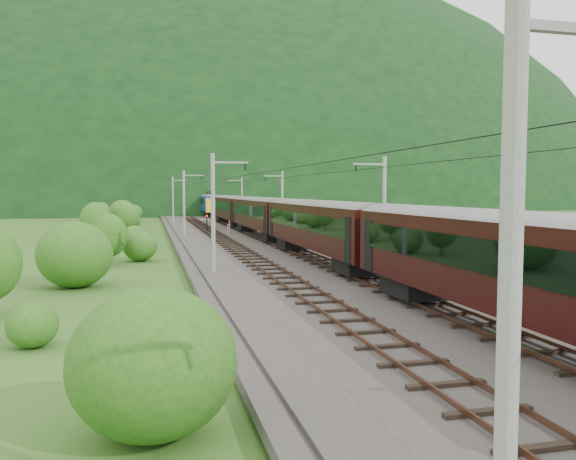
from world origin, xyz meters
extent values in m
plane|color=#2F4E18|center=(0.00, 0.00, 0.00)|extent=(600.00, 600.00, 0.00)
cube|color=#38332D|center=(0.00, 10.00, 0.15)|extent=(14.00, 220.00, 0.30)
cube|color=brown|center=(-3.12, 10.00, 0.49)|extent=(0.08, 220.00, 0.15)
cube|color=brown|center=(-1.68, 10.00, 0.49)|extent=(0.08, 220.00, 0.15)
cube|color=black|center=(-2.40, 10.00, 0.36)|extent=(2.40, 220.00, 0.12)
cube|color=brown|center=(1.68, 10.00, 0.49)|extent=(0.08, 220.00, 0.15)
cube|color=brown|center=(3.12, 10.00, 0.49)|extent=(0.08, 220.00, 0.15)
cube|color=black|center=(2.40, 10.00, 0.36)|extent=(2.40, 220.00, 0.12)
cylinder|color=gray|center=(-6.20, -32.00, 4.30)|extent=(0.28, 0.28, 8.00)
cylinder|color=gray|center=(-6.20, 0.00, 4.30)|extent=(0.28, 0.28, 8.00)
cube|color=gray|center=(-5.00, 0.00, 7.70)|extent=(2.40, 0.12, 0.12)
cylinder|color=black|center=(-4.00, 0.00, 7.40)|extent=(0.10, 0.10, 0.50)
cylinder|color=gray|center=(-6.20, 32.00, 4.30)|extent=(0.28, 0.28, 8.00)
cube|color=gray|center=(-5.00, 32.00, 7.70)|extent=(2.40, 0.12, 0.12)
cylinder|color=black|center=(-4.00, 32.00, 7.40)|extent=(0.10, 0.10, 0.50)
cylinder|color=gray|center=(-6.20, 64.00, 4.30)|extent=(0.28, 0.28, 8.00)
cube|color=gray|center=(-5.00, 64.00, 7.70)|extent=(2.40, 0.12, 0.12)
cylinder|color=black|center=(-4.00, 64.00, 7.40)|extent=(0.10, 0.10, 0.50)
cylinder|color=gray|center=(-6.20, 96.00, 4.30)|extent=(0.28, 0.28, 8.00)
cube|color=gray|center=(-5.00, 96.00, 7.70)|extent=(2.40, 0.12, 0.12)
cylinder|color=black|center=(-4.00, 96.00, 7.40)|extent=(0.10, 0.10, 0.50)
cylinder|color=gray|center=(-6.20, 128.00, 4.30)|extent=(0.28, 0.28, 8.00)
cube|color=gray|center=(-5.00, 128.00, 7.70)|extent=(2.40, 0.12, 0.12)
cylinder|color=black|center=(-4.00, 128.00, 7.40)|extent=(0.10, 0.10, 0.50)
cylinder|color=gray|center=(6.20, 0.00, 4.30)|extent=(0.28, 0.28, 8.00)
cube|color=gray|center=(5.00, 0.00, 7.70)|extent=(2.40, 0.12, 0.12)
cylinder|color=black|center=(4.00, 0.00, 7.40)|extent=(0.10, 0.10, 0.50)
cylinder|color=gray|center=(6.20, 32.00, 4.30)|extent=(0.28, 0.28, 8.00)
cube|color=gray|center=(5.00, 32.00, 7.70)|extent=(2.40, 0.12, 0.12)
cylinder|color=black|center=(4.00, 32.00, 7.40)|extent=(0.10, 0.10, 0.50)
cylinder|color=gray|center=(6.20, 64.00, 4.30)|extent=(0.28, 0.28, 8.00)
cube|color=gray|center=(5.00, 64.00, 7.70)|extent=(2.40, 0.12, 0.12)
cylinder|color=black|center=(4.00, 64.00, 7.40)|extent=(0.10, 0.10, 0.50)
cylinder|color=gray|center=(6.20, 96.00, 4.30)|extent=(0.28, 0.28, 8.00)
cube|color=gray|center=(5.00, 96.00, 7.70)|extent=(2.40, 0.12, 0.12)
cylinder|color=black|center=(4.00, 96.00, 7.40)|extent=(0.10, 0.10, 0.50)
cylinder|color=gray|center=(6.20, 128.00, 4.30)|extent=(0.28, 0.28, 8.00)
cube|color=gray|center=(5.00, 128.00, 7.70)|extent=(2.40, 0.12, 0.12)
cylinder|color=black|center=(4.00, 128.00, 7.40)|extent=(0.10, 0.10, 0.50)
cylinder|color=black|center=(-2.40, 10.00, 7.10)|extent=(0.03, 198.00, 0.03)
cylinder|color=black|center=(2.40, 10.00, 7.10)|extent=(0.03, 198.00, 0.03)
ellipsoid|color=black|center=(0.00, 260.00, 0.00)|extent=(504.00, 360.00, 244.00)
cube|color=black|center=(2.40, -20.67, 3.12)|extent=(3.08, 23.33, 3.18)
cylinder|color=slate|center=(2.40, -20.67, 4.55)|extent=(3.08, 23.22, 3.08)
cube|color=black|center=(0.84, -20.67, 3.50)|extent=(0.05, 20.53, 1.22)
cube|color=black|center=(3.96, -20.67, 3.50)|extent=(0.05, 20.53, 1.22)
cube|color=black|center=(2.40, -12.50, 1.05)|extent=(2.33, 3.39, 0.95)
cube|color=black|center=(2.40, 3.56, 3.12)|extent=(3.08, 23.33, 3.18)
cylinder|color=slate|center=(2.40, 3.56, 4.55)|extent=(3.08, 23.22, 3.08)
cube|color=black|center=(0.84, 3.56, 3.50)|extent=(0.05, 20.53, 1.22)
cube|color=black|center=(3.96, 3.56, 3.50)|extent=(0.05, 20.53, 1.22)
cube|color=black|center=(2.40, -4.61, 1.05)|extent=(2.33, 3.39, 0.95)
cube|color=black|center=(2.40, 11.73, 1.05)|extent=(2.33, 3.39, 0.95)
cube|color=black|center=(2.40, 27.79, 3.12)|extent=(3.08, 23.33, 3.18)
cylinder|color=slate|center=(2.40, 27.79, 4.55)|extent=(3.08, 23.22, 3.08)
cube|color=black|center=(0.84, 27.79, 3.50)|extent=(0.05, 20.53, 1.22)
cube|color=black|center=(3.96, 27.79, 3.50)|extent=(0.05, 20.53, 1.22)
cube|color=black|center=(2.40, 19.62, 1.05)|extent=(2.33, 3.39, 0.95)
cube|color=black|center=(2.40, 35.96, 1.05)|extent=(2.33, 3.39, 0.95)
cube|color=black|center=(2.40, 52.02, 3.12)|extent=(3.08, 23.33, 3.18)
cylinder|color=slate|center=(2.40, 52.02, 4.55)|extent=(3.08, 23.22, 3.08)
cube|color=black|center=(0.84, 52.02, 3.50)|extent=(0.05, 20.53, 1.22)
cube|color=black|center=(3.96, 52.02, 3.50)|extent=(0.05, 20.53, 1.22)
cube|color=black|center=(2.40, 43.85, 1.05)|extent=(2.33, 3.39, 0.95)
cube|color=black|center=(2.40, 60.19, 1.05)|extent=(2.33, 3.39, 0.95)
cube|color=#132F98|center=(2.40, 85.80, 3.12)|extent=(3.08, 19.09, 3.18)
cylinder|color=slate|center=(2.40, 85.80, 4.55)|extent=(3.08, 19.00, 3.08)
cube|color=black|center=(0.84, 85.80, 3.50)|extent=(0.05, 16.80, 1.22)
cube|color=black|center=(3.96, 85.80, 3.50)|extent=(0.05, 16.80, 1.22)
cube|color=black|center=(2.40, 79.11, 1.05)|extent=(2.33, 3.39, 0.95)
cube|color=black|center=(2.40, 92.48, 1.05)|extent=(2.33, 3.39, 0.95)
cube|color=yellow|center=(2.40, 95.14, 2.90)|extent=(3.14, 0.50, 2.86)
cube|color=yellow|center=(2.40, 76.45, 2.90)|extent=(3.14, 0.50, 2.86)
cube|color=black|center=(2.40, 88.80, 5.29)|extent=(0.08, 1.60, 0.95)
cylinder|color=red|center=(-0.63, 33.22, 0.94)|extent=(0.14, 0.14, 1.28)
cylinder|color=red|center=(0.57, 40.46, 0.98)|extent=(0.15, 0.15, 1.37)
cylinder|color=black|center=(-3.06, 35.75, 1.39)|extent=(0.15, 0.15, 2.17)
sphere|color=red|center=(-3.06, 35.75, 2.53)|extent=(0.26, 0.26, 0.26)
ellipsoid|color=#245416|center=(-10.36, -24.65, 1.77)|extent=(3.93, 3.93, 3.54)
ellipsoid|color=#245416|center=(-14.63, -15.84, 0.83)|extent=(1.85, 1.85, 1.67)
ellipsoid|color=#245416|center=(-14.73, -2.47, 1.99)|extent=(4.41, 4.41, 3.97)
ellipsoid|color=#245416|center=(-11.16, 9.63, 1.25)|extent=(2.78, 2.78, 2.50)
ellipsoid|color=#245416|center=(-11.89, 21.04, 1.14)|extent=(2.54, 2.54, 2.29)
ellipsoid|color=#245416|center=(-15.35, 31.26, 1.19)|extent=(2.64, 2.64, 2.38)
ellipsoid|color=#245416|center=(-13.26, 46.43, 1.51)|extent=(3.35, 3.35, 3.01)
ellipsoid|color=#245416|center=(-14.00, 57.08, 1.22)|extent=(2.71, 2.71, 2.44)
ellipsoid|color=#245416|center=(-15.01, 66.95, 2.10)|extent=(4.66, 4.66, 4.20)
ellipsoid|color=#245416|center=(-13.39, 79.81, 1.54)|extent=(3.42, 3.42, 3.08)
ellipsoid|color=#245416|center=(-11.61, 93.78, 1.62)|extent=(3.59, 3.59, 3.23)
cylinder|color=black|center=(-13.44, 7.45, 1.10)|extent=(0.24, 0.24, 2.20)
ellipsoid|color=#245416|center=(-13.44, 7.45, 2.35)|extent=(2.82, 2.82, 3.39)
cylinder|color=black|center=(-15.80, 23.51, 1.26)|extent=(0.24, 0.24, 2.52)
ellipsoid|color=#245416|center=(-15.80, 23.51, 2.70)|extent=(3.24, 3.24, 3.89)
cylinder|color=black|center=(-13.13, 40.87, 1.09)|extent=(0.24, 0.24, 2.18)
ellipsoid|color=#245416|center=(-13.13, 40.87, 2.33)|extent=(2.80, 2.80, 3.36)
cylinder|color=black|center=(-17.85, 58.57, 1.08)|extent=(0.24, 0.24, 2.16)
ellipsoid|color=#245416|center=(-17.85, 58.57, 2.31)|extent=(2.78, 2.78, 3.33)
ellipsoid|color=#245416|center=(12.89, -8.20, 1.59)|extent=(3.54, 3.54, 3.19)
ellipsoid|color=#245416|center=(14.32, 11.41, 0.84)|extent=(1.86, 1.86, 1.67)
ellipsoid|color=#245416|center=(14.34, 31.11, 0.97)|extent=(2.17, 2.17, 1.95)
ellipsoid|color=#245416|center=(12.91, 46.10, 0.92)|extent=(2.05, 2.05, 1.84)
ellipsoid|color=#245416|center=(10.29, 60.75, 0.82)|extent=(1.83, 1.83, 1.65)
camera|label=1|loc=(-10.40, -37.83, 5.76)|focal=35.00mm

